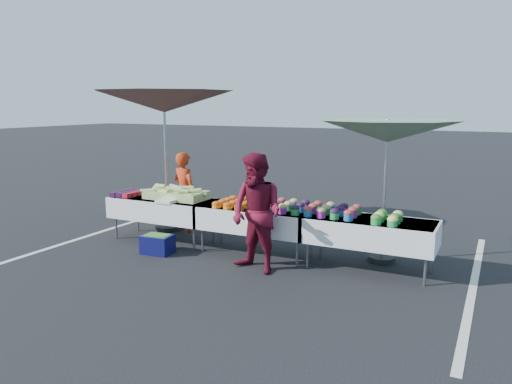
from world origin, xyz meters
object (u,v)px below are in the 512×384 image
at_px(umbrella_right, 387,132).
at_px(table_center, 256,218).
at_px(vendor, 185,192).
at_px(table_left, 163,208).
at_px(umbrella_left, 164,103).
at_px(table_right, 369,231).
at_px(storage_bin, 158,244).
at_px(customer, 257,213).

bearing_deg(umbrella_right, table_center, -164.58).
bearing_deg(vendor, table_left, 108.31).
relative_size(table_left, vendor, 1.25).
xyz_separation_m(vendor, umbrella_left, (-0.31, -0.12, 1.63)).
relative_size(table_right, storage_bin, 3.75).
bearing_deg(table_center, umbrella_left, 164.57).
bearing_deg(umbrella_right, vendor, 176.89).
bearing_deg(table_center, vendor, 158.67).
distance_m(table_left, customer, 2.33).
relative_size(table_left, table_center, 1.00).
bearing_deg(vendor, storage_bin, 121.67).
xyz_separation_m(customer, umbrella_left, (-2.55, 1.35, 1.53)).
bearing_deg(customer, table_left, 176.61).
relative_size(table_center, umbrella_right, 0.87).
xyz_separation_m(table_left, customer, (2.19, -0.75, 0.26)).
bearing_deg(storage_bin, umbrella_left, 115.31).
distance_m(umbrella_left, umbrella_right, 4.06).
height_order(table_right, customer, customer).
height_order(table_center, umbrella_right, umbrella_right).
bearing_deg(table_right, vendor, 168.81).
height_order(vendor, storage_bin, vendor).
relative_size(umbrella_right, storage_bin, 4.33).
distance_m(vendor, customer, 2.68).
bearing_deg(vendor, table_right, -176.56).
distance_m(customer, umbrella_right, 2.25).
height_order(table_left, umbrella_left, umbrella_left).
bearing_deg(customer, table_right, 43.49).
distance_m(table_left, umbrella_right, 3.96).
bearing_deg(table_left, umbrella_left, 121.13).
distance_m(table_center, vendor, 1.99).
bearing_deg(umbrella_right, table_left, -171.98).
xyz_separation_m(table_center, umbrella_right, (1.88, 0.52, 1.37)).
height_order(table_right, vendor, vendor).
relative_size(vendor, storage_bin, 2.99).
bearing_deg(table_center, storage_bin, -154.08).
bearing_deg(vendor, umbrella_right, -168.49).
bearing_deg(storage_bin, vendor, 102.21).
bearing_deg(customer, table_center, 132.78).
xyz_separation_m(table_left, umbrella_left, (-0.36, 0.60, 1.79)).
height_order(customer, umbrella_right, umbrella_right).
xyz_separation_m(table_left, umbrella_right, (3.68, 0.52, 1.37)).
bearing_deg(umbrella_left, storage_bin, -59.86).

